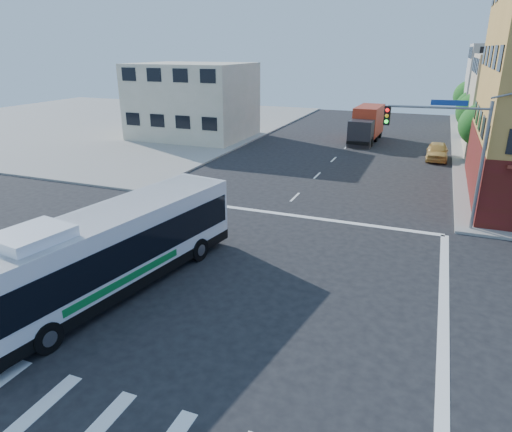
% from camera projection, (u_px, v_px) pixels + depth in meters
% --- Properties ---
extents(ground, '(120.00, 120.00, 0.00)m').
position_uv_depth(ground, '(206.00, 284.00, 19.55)').
color(ground, black).
rests_on(ground, ground).
extents(sidewalk_nw, '(50.00, 50.00, 0.15)m').
position_uv_depth(sidewalk_nw, '(96.00, 122.00, 62.13)').
color(sidewalk_nw, gray).
rests_on(sidewalk_nw, ground).
extents(building_west, '(12.06, 10.06, 8.00)m').
position_uv_depth(building_west, '(193.00, 101.00, 50.20)').
color(building_west, beige).
rests_on(building_west, ground).
extents(signal_mast_ne, '(7.91, 1.13, 8.07)m').
position_uv_depth(signal_mast_ne, '(450.00, 139.00, 23.97)').
color(signal_mast_ne, slate).
rests_on(signal_mast_ne, ground).
extents(street_tree_a, '(3.60, 3.60, 5.53)m').
position_uv_depth(street_tree_a, '(482.00, 122.00, 38.58)').
color(street_tree_a, '#362113').
rests_on(street_tree_a, ground).
extents(street_tree_b, '(3.80, 3.80, 5.79)m').
position_uv_depth(street_tree_b, '(477.00, 109.00, 45.50)').
color(street_tree_b, '#362113').
rests_on(street_tree_b, ground).
extents(street_tree_c, '(3.40, 3.40, 5.29)m').
position_uv_depth(street_tree_c, '(473.00, 104.00, 52.58)').
color(street_tree_c, '#362113').
rests_on(street_tree_c, ground).
extents(street_tree_d, '(4.00, 4.00, 6.03)m').
position_uv_depth(street_tree_d, '(471.00, 94.00, 59.42)').
color(street_tree_d, '#362113').
rests_on(street_tree_d, ground).
extents(transit_bus, '(4.74, 13.01, 3.77)m').
position_uv_depth(transit_bus, '(110.00, 250.00, 18.40)').
color(transit_bus, black).
rests_on(transit_bus, ground).
extents(box_truck, '(2.69, 8.20, 3.65)m').
position_uv_depth(box_truck, '(367.00, 125.00, 48.73)').
color(box_truck, '#242428').
rests_on(box_truck, ground).
extents(parked_car, '(1.82, 4.51, 1.54)m').
position_uv_depth(parked_car, '(437.00, 151.00, 41.06)').
color(parked_car, '#DFAF52').
rests_on(parked_car, ground).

